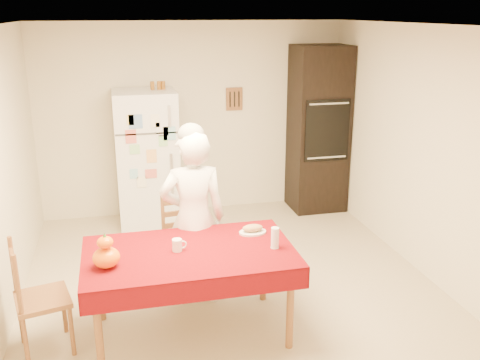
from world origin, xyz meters
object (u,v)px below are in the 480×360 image
object	(u,v)px
chair_left	(33,295)
coffee_mug	(177,245)
bread_plate	(253,232)
seated_woman	(193,219)
chair_far	(184,237)
wine_glass	(275,238)
oven_cabinet	(318,129)
pumpkin_lower	(106,257)
dining_table	(190,259)
refrigerator	(147,159)

from	to	relation	value
chair_left	coffee_mug	size ratio (longest dim) A/B	9.50
coffee_mug	bread_plate	world-z (taller)	coffee_mug
coffee_mug	seated_woman	bearing A→B (deg)	67.42
chair_far	wine_glass	world-z (taller)	chair_far
oven_cabinet	chair_far	bearing A→B (deg)	-139.50
seated_woman	coffee_mug	distance (m)	0.55
wine_glass	bread_plate	bearing A→B (deg)	106.94
oven_cabinet	pumpkin_lower	size ratio (longest dim) A/B	10.57
chair_left	seated_woman	distance (m)	1.47
oven_cabinet	wine_glass	xyz separation A→B (m)	(-1.44, -2.73, -0.25)
wine_glass	chair_far	bearing A→B (deg)	122.44
oven_cabinet	bread_plate	bearing A→B (deg)	-122.64
dining_table	seated_woman	size ratio (longest dim) A/B	1.03
oven_cabinet	seated_woman	world-z (taller)	oven_cabinet
coffee_mug	wine_glass	world-z (taller)	wine_glass
wine_glass	bread_plate	distance (m)	0.36
chair_left	oven_cabinet	bearing A→B (deg)	-65.65
chair_far	bread_plate	distance (m)	0.87
refrigerator	seated_woman	xyz separation A→B (m)	(0.27, -2.05, -0.03)
oven_cabinet	pumpkin_lower	world-z (taller)	oven_cabinet
dining_table	chair_left	size ratio (longest dim) A/B	1.79
seated_woman	wine_glass	xyz separation A→B (m)	(0.58, -0.64, 0.03)
refrigerator	chair_left	distance (m)	2.79
chair_far	wine_glass	xyz separation A→B (m)	(0.62, -0.98, 0.34)
refrigerator	coffee_mug	size ratio (longest dim) A/B	17.00
refrigerator	chair_left	size ratio (longest dim) A/B	1.79
refrigerator	bread_plate	distance (m)	2.47
refrigerator	dining_table	size ratio (longest dim) A/B	1.00
chair_left	bread_plate	distance (m)	1.85
oven_cabinet	wine_glass	size ratio (longest dim) A/B	12.50
oven_cabinet	chair_left	distance (m)	4.29
oven_cabinet	pumpkin_lower	distance (m)	3.93
chair_far	pumpkin_lower	bearing A→B (deg)	-132.98
coffee_mug	refrigerator	bearing A→B (deg)	91.24
chair_left	pumpkin_lower	world-z (taller)	chair_left
seated_woman	bread_plate	size ratio (longest dim) A/B	6.85
pumpkin_lower	coffee_mug	bearing A→B (deg)	15.96
coffee_mug	pumpkin_lower	distance (m)	0.58
dining_table	seated_woman	distance (m)	0.56
dining_table	pumpkin_lower	world-z (taller)	pumpkin_lower
refrigerator	chair_left	world-z (taller)	refrigerator
oven_cabinet	wine_glass	bearing A→B (deg)	-117.74
oven_cabinet	chair_left	bearing A→B (deg)	-142.28
refrigerator	wine_glass	distance (m)	2.82
dining_table	pumpkin_lower	size ratio (longest dim) A/B	8.17
seated_woman	coffee_mug	bearing A→B (deg)	69.37
bread_plate	dining_table	bearing A→B (deg)	-158.93
oven_cabinet	seated_woman	distance (m)	2.92
refrigerator	seated_woman	bearing A→B (deg)	-82.60
coffee_mug	bread_plate	xyz separation A→B (m)	(0.69, 0.20, -0.04)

